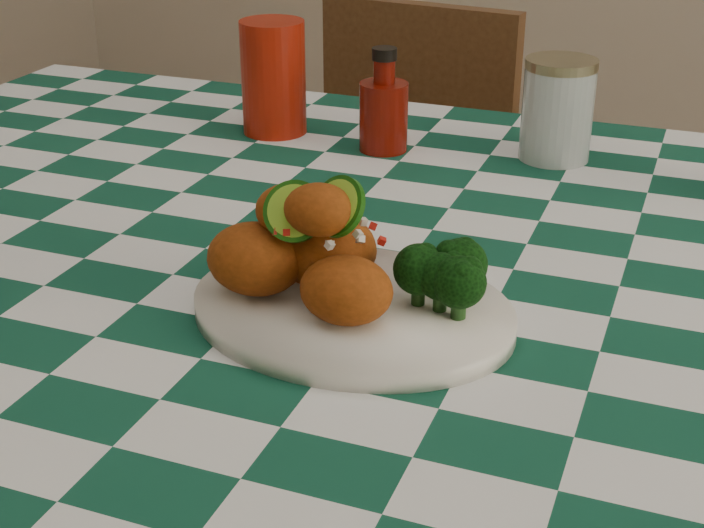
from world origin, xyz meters
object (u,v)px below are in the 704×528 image
at_px(red_tumbler, 273,77).
at_px(ketchup_bottle, 384,100).
at_px(mason_jar, 558,110).
at_px(wooden_chair_left, 374,252).
at_px(plate, 352,311).
at_px(fried_chicken_pile, 324,242).

distance_m(red_tumbler, ketchup_bottle, 0.17).
xyz_separation_m(mason_jar, wooden_chair_left, (-0.37, 0.37, -0.42)).
distance_m(plate, wooden_chair_left, 0.98).
height_order(plate, wooden_chair_left, wooden_chair_left).
xyz_separation_m(fried_chicken_pile, red_tumbler, (-0.27, 0.47, 0.00)).
xyz_separation_m(ketchup_bottle, wooden_chair_left, (-0.16, 0.41, -0.42)).
xyz_separation_m(fried_chicken_pile, mason_jar, (0.11, 0.49, -0.01)).
xyz_separation_m(red_tumbler, wooden_chair_left, (0.01, 0.39, -0.43)).
bearing_deg(plate, red_tumbler, 122.09).
bearing_deg(plate, wooden_chair_left, 108.35).
bearing_deg(wooden_chair_left, fried_chicken_pile, -65.75).
height_order(mason_jar, wooden_chair_left, mason_jar).
height_order(plate, ketchup_bottle, ketchup_bottle).
relative_size(plate, ketchup_bottle, 2.18).
distance_m(red_tumbler, wooden_chair_left, 0.58).
height_order(plate, red_tumbler, red_tumbler).
distance_m(fried_chicken_pile, mason_jar, 0.51).
xyz_separation_m(plate, wooden_chair_left, (-0.29, 0.86, -0.36)).
height_order(red_tumbler, wooden_chair_left, red_tumbler).
relative_size(fried_chicken_pile, ketchup_bottle, 1.25).
distance_m(mason_jar, wooden_chair_left, 0.67).
relative_size(plate, red_tumbler, 1.92).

